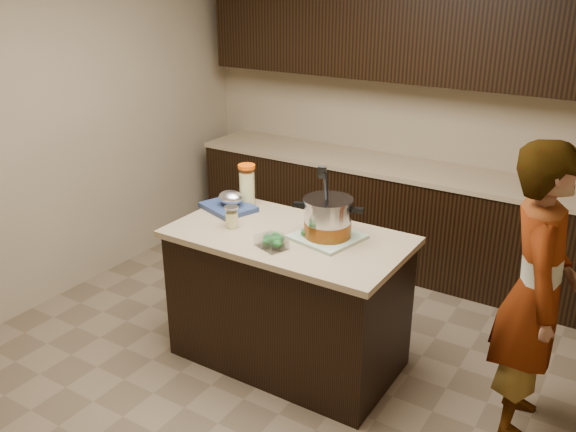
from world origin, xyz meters
name	(u,v)px	position (x,y,z in m)	size (l,w,h in m)	color
ground_plane	(288,358)	(0.00, 0.00, 0.00)	(4.00, 4.00, 0.00)	brown
room_shell	(288,101)	(0.00, 0.00, 1.71)	(4.04, 4.04, 2.72)	tan
back_cabinets	(399,159)	(0.00, 1.74, 0.94)	(3.60, 0.63, 2.33)	black
island	(288,298)	(0.00, 0.00, 0.45)	(1.46, 0.81, 0.90)	black
dish_towel	(327,237)	(0.23, 0.07, 0.91)	(0.36, 0.36, 0.02)	#608F60
stock_pot	(328,220)	(0.23, 0.07, 1.02)	(0.41, 0.38, 0.43)	#B7B7BC
lemonade_pitcher	(247,187)	(-0.51, 0.28, 1.03)	(0.13, 0.13, 0.28)	#D9D384
mason_jar	(232,217)	(-0.36, -0.09, 0.97)	(0.12, 0.12, 0.15)	#D9D384
broccoli_tub_left	(310,234)	(0.14, 0.02, 0.92)	(0.13, 0.13, 0.05)	silver
broccoli_tub_right	(274,240)	(0.01, -0.17, 0.93)	(0.14, 0.14, 0.06)	silver
broccoli_tub_rect	(272,243)	(0.02, -0.21, 0.93)	(0.21, 0.19, 0.07)	silver
blue_tray	(229,204)	(-0.55, 0.14, 0.94)	(0.41, 0.37, 0.13)	navy
person	(536,294)	(1.42, 0.17, 0.83)	(0.60, 0.40, 1.66)	gray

